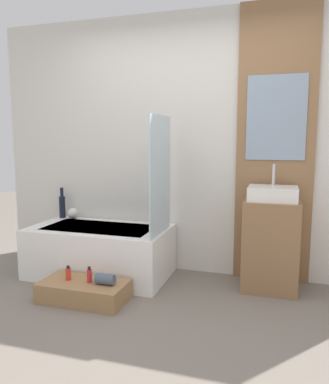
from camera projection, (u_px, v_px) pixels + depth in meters
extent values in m
plane|color=slate|center=(131.00, 347.00, 2.47)|extent=(12.00, 12.00, 0.00)
cube|color=silver|center=(189.00, 145.00, 3.78)|extent=(4.20, 0.06, 2.60)
cube|color=#8E6642|center=(275.00, 146.00, 3.49)|extent=(0.71, 0.03, 2.60)
cube|color=#8C9EB2|center=(276.00, 118.00, 3.43)|extent=(0.53, 0.01, 0.77)
cube|color=white|center=(100.00, 251.00, 3.76)|extent=(1.38, 0.76, 0.49)
cube|color=silver|center=(99.00, 228.00, 3.73)|extent=(1.07, 0.53, 0.01)
cube|color=silver|center=(160.00, 176.00, 3.40)|extent=(0.01, 0.59, 1.08)
cube|color=#997047|center=(84.00, 291.00, 3.18)|extent=(0.73, 0.38, 0.17)
cube|color=#8E6642|center=(271.00, 245.00, 3.39)|extent=(0.49, 0.43, 0.82)
cube|color=white|center=(273.00, 194.00, 3.33)|extent=(0.42, 0.34, 0.13)
cylinder|color=silver|center=(274.00, 175.00, 3.39)|extent=(0.02, 0.02, 0.19)
cylinder|color=black|center=(62.00, 207.00, 4.16)|extent=(0.07, 0.07, 0.24)
cylinder|color=black|center=(62.00, 192.00, 4.14)|extent=(0.04, 0.04, 0.10)
sphere|color=silver|center=(73.00, 214.00, 4.10)|extent=(0.12, 0.12, 0.12)
cylinder|color=red|center=(68.00, 274.00, 3.20)|extent=(0.05, 0.05, 0.10)
cylinder|color=black|center=(68.00, 267.00, 3.19)|extent=(0.03, 0.03, 0.02)
cylinder|color=red|center=(89.00, 276.00, 3.14)|extent=(0.04, 0.04, 0.11)
cylinder|color=black|center=(89.00, 268.00, 3.13)|extent=(0.02, 0.02, 0.02)
cylinder|color=#4C5666|center=(105.00, 279.00, 3.10)|extent=(0.16, 0.09, 0.09)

